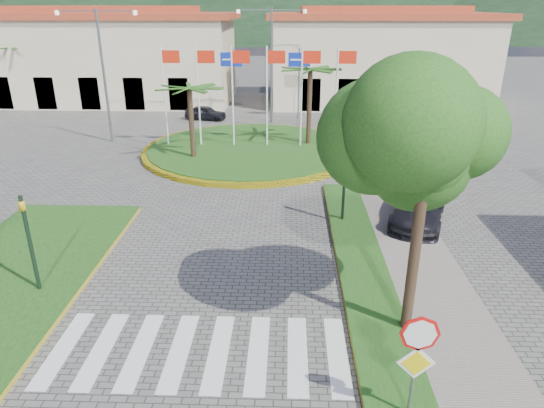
{
  "coord_description": "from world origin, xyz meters",
  "views": [
    {
      "loc": [
        2.31,
        -5.85,
        8.16
      ],
      "look_at": [
        1.81,
        8.0,
        2.43
      ],
      "focal_mm": 32.0,
      "sensor_mm": 36.0,
      "label": 1
    }
  ],
  "objects_px": {
    "stop_sign": "(417,352)",
    "white_van": "(164,99)",
    "car_side_right": "(419,206)",
    "car_dark_b": "(324,101)",
    "deciduous_tree": "(428,145)",
    "car_dark_a": "(205,113)",
    "roundabout_island": "(250,149)"
  },
  "relations": [
    {
      "from": "stop_sign",
      "to": "white_van",
      "type": "xyz_separation_m",
      "value": [
        -13.49,
        34.08,
        -1.22
      ]
    },
    {
      "from": "white_van",
      "to": "car_side_right",
      "type": "relative_size",
      "value": 0.87
    },
    {
      "from": "car_side_right",
      "to": "car_dark_b",
      "type": "bearing_deg",
      "value": 115.03
    },
    {
      "from": "deciduous_tree",
      "to": "car_dark_b",
      "type": "xyz_separation_m",
      "value": [
        -0.3,
        30.15,
        -4.5
      ]
    },
    {
      "from": "car_dark_a",
      "to": "car_dark_b",
      "type": "height_order",
      "value": "car_dark_b"
    },
    {
      "from": "roundabout_island",
      "to": "white_van",
      "type": "xyz_separation_m",
      "value": [
        -8.6,
        14.04,
        0.4
      ]
    },
    {
      "from": "stop_sign",
      "to": "white_van",
      "type": "relative_size",
      "value": 0.64
    },
    {
      "from": "white_van",
      "to": "car_side_right",
      "type": "xyz_separation_m",
      "value": [
        16.15,
        -23.8,
        0.11
      ]
    },
    {
      "from": "white_van",
      "to": "stop_sign",
      "type": "bearing_deg",
      "value": -179.12
    },
    {
      "from": "deciduous_tree",
      "to": "car_dark_a",
      "type": "xyz_separation_m",
      "value": [
        -9.55,
        25.59,
        -4.65
      ]
    },
    {
      "from": "stop_sign",
      "to": "white_van",
      "type": "distance_m",
      "value": 36.67
    },
    {
      "from": "roundabout_island",
      "to": "stop_sign",
      "type": "bearing_deg",
      "value": -76.27
    },
    {
      "from": "white_van",
      "to": "car_side_right",
      "type": "height_order",
      "value": "car_side_right"
    },
    {
      "from": "stop_sign",
      "to": "deciduous_tree",
      "type": "bearing_deg",
      "value": 78.82
    },
    {
      "from": "roundabout_island",
      "to": "deciduous_tree",
      "type": "relative_size",
      "value": 1.87
    },
    {
      "from": "roundabout_island",
      "to": "stop_sign",
      "type": "distance_m",
      "value": 20.69
    },
    {
      "from": "white_van",
      "to": "car_dark_a",
      "type": "relative_size",
      "value": 1.33
    },
    {
      "from": "deciduous_tree",
      "to": "car_dark_b",
      "type": "distance_m",
      "value": 30.49
    },
    {
      "from": "stop_sign",
      "to": "white_van",
      "type": "bearing_deg",
      "value": 111.6
    },
    {
      "from": "roundabout_island",
      "to": "car_dark_b",
      "type": "height_order",
      "value": "roundabout_island"
    },
    {
      "from": "stop_sign",
      "to": "car_side_right",
      "type": "height_order",
      "value": "stop_sign"
    },
    {
      "from": "deciduous_tree",
      "to": "roundabout_island",
      "type": "bearing_deg",
      "value": 107.91
    },
    {
      "from": "car_dark_b",
      "to": "car_side_right",
      "type": "distance_m",
      "value": 23.04
    },
    {
      "from": "deciduous_tree",
      "to": "white_van",
      "type": "bearing_deg",
      "value": 114.42
    },
    {
      "from": "white_van",
      "to": "car_dark_a",
      "type": "height_order",
      "value": "white_van"
    },
    {
      "from": "car_dark_b",
      "to": "car_side_right",
      "type": "relative_size",
      "value": 0.86
    },
    {
      "from": "deciduous_tree",
      "to": "car_dark_a",
      "type": "height_order",
      "value": "deciduous_tree"
    },
    {
      "from": "stop_sign",
      "to": "car_dark_b",
      "type": "height_order",
      "value": "stop_sign"
    },
    {
      "from": "stop_sign",
      "to": "car_dark_a",
      "type": "distance_m",
      "value": 30.02
    },
    {
      "from": "stop_sign",
      "to": "car_side_right",
      "type": "bearing_deg",
      "value": 75.5
    },
    {
      "from": "car_dark_b",
      "to": "stop_sign",
      "type": "bearing_deg",
      "value": -157.53
    },
    {
      "from": "deciduous_tree",
      "to": "stop_sign",
      "type": "bearing_deg",
      "value": -101.18
    }
  ]
}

